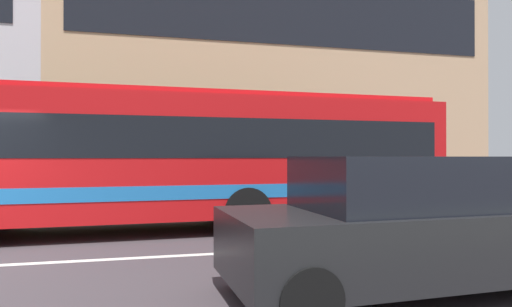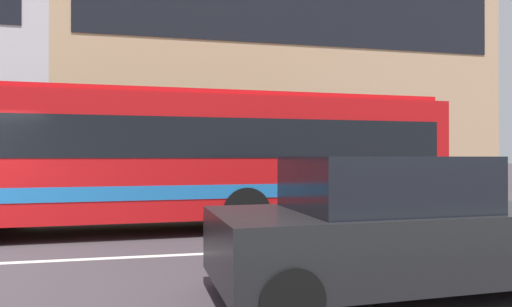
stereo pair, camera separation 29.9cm
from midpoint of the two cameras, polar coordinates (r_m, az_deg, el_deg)
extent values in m
cube|color=#2A5C20|center=(14.70, -27.63, -4.88)|extent=(21.98, 1.10, 0.94)
cube|color=tan|center=(23.37, 0.85, 11.79)|extent=(19.36, 8.57, 13.09)
cube|color=black|center=(19.65, 4.23, 17.31)|extent=(17.81, 0.04, 2.62)
cube|color=red|center=(10.26, -7.21, -0.40)|extent=(10.99, 2.79, 2.56)
cube|color=black|center=(10.26, -7.21, 1.75)|extent=(10.33, 2.79, 0.82)
cube|color=#2172BE|center=(10.28, -7.21, -4.33)|extent=(10.77, 2.81, 0.28)
cube|color=red|center=(10.34, -7.20, 7.06)|extent=(10.54, 2.39, 0.12)
cylinder|color=black|center=(11.71, -30.36, -5.90)|extent=(1.01, 0.31, 1.00)
cylinder|color=black|center=(9.35, -2.07, -7.37)|extent=(1.01, 0.31, 1.00)
cylinder|color=black|center=(11.54, -4.75, -6.02)|extent=(1.01, 0.31, 1.00)
cylinder|color=black|center=(10.88, 17.84, -6.36)|extent=(1.01, 0.31, 1.00)
cylinder|color=black|center=(12.82, 12.20, -5.45)|extent=(1.01, 0.31, 1.00)
cube|color=black|center=(5.75, 16.95, -10.54)|extent=(4.40, 2.02, 0.77)
cube|color=black|center=(5.57, 15.45, -3.61)|extent=(2.14, 1.71, 0.63)
cylinder|color=black|center=(7.42, 23.91, -10.60)|extent=(0.65, 0.25, 0.64)
cylinder|color=black|center=(5.91, -1.37, -13.29)|extent=(0.65, 0.25, 0.64)
cylinder|color=black|center=(4.37, 4.68, -18.00)|extent=(0.65, 0.25, 0.64)
camera|label=1|loc=(0.15, -90.85, 0.00)|focal=31.50mm
camera|label=2|loc=(0.15, 89.15, 0.00)|focal=31.50mm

